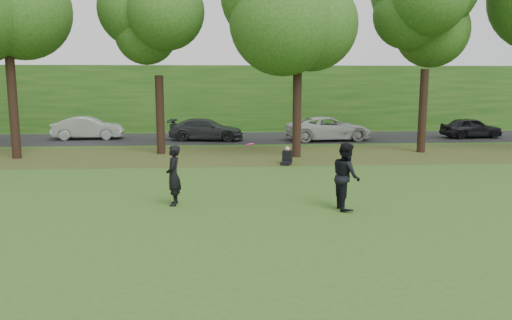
{
  "coord_description": "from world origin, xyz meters",
  "views": [
    {
      "loc": [
        0.13,
        -12.59,
        3.81
      ],
      "look_at": [
        1.28,
        3.23,
        1.3
      ],
      "focal_mm": 35.0,
      "sensor_mm": 36.0,
      "label": 1
    }
  ],
  "objects_px": {
    "player_left": "(174,175)",
    "seated_person": "(287,158)",
    "player_right": "(346,176)",
    "frisbee": "(250,145)"
  },
  "relations": [
    {
      "from": "player_left",
      "to": "seated_person",
      "type": "bearing_deg",
      "value": 148.0
    },
    {
      "from": "player_right",
      "to": "frisbee",
      "type": "distance_m",
      "value": 3.05
    },
    {
      "from": "player_left",
      "to": "player_right",
      "type": "relative_size",
      "value": 0.93
    },
    {
      "from": "frisbee",
      "to": "seated_person",
      "type": "distance_m",
      "value": 8.03
    },
    {
      "from": "frisbee",
      "to": "seated_person",
      "type": "xyz_separation_m",
      "value": [
        2.18,
        7.57,
        -1.59
      ]
    },
    {
      "from": "player_right",
      "to": "frisbee",
      "type": "xyz_separation_m",
      "value": [
        -2.84,
        0.66,
        0.89
      ]
    },
    {
      "from": "player_left",
      "to": "frisbee",
      "type": "relative_size",
      "value": 6.66
    },
    {
      "from": "player_right",
      "to": "frisbee",
      "type": "relative_size",
      "value": 7.2
    },
    {
      "from": "player_right",
      "to": "seated_person",
      "type": "bearing_deg",
      "value": 1.79
    },
    {
      "from": "frisbee",
      "to": "player_right",
      "type": "bearing_deg",
      "value": -13.06
    }
  ]
}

